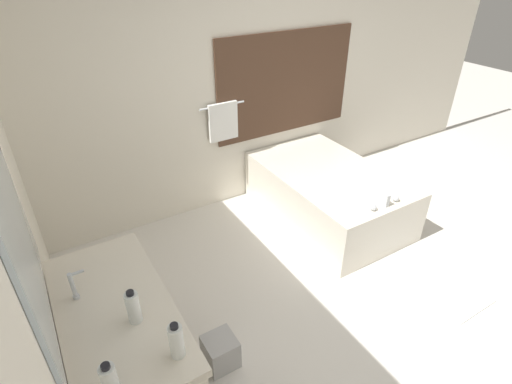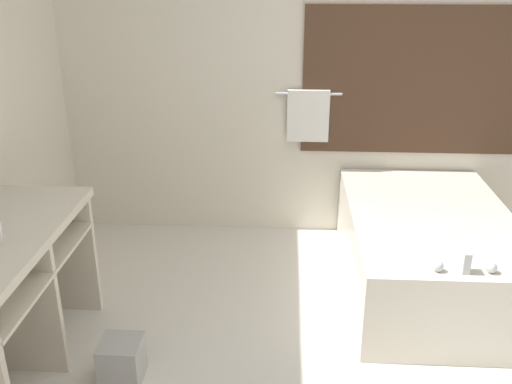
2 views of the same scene
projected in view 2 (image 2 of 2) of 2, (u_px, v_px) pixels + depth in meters
wall_back_with_blinds at (352, 67)px, 4.26m from camera, size 7.40×0.13×2.70m
vanity_counter at (6, 271)px, 2.93m from camera, size 0.59×1.23×0.84m
bathtub at (428, 247)px, 3.82m from camera, size 1.05×1.68×0.66m
waste_bin at (122, 361)px, 3.02m from camera, size 0.22×0.22×0.24m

